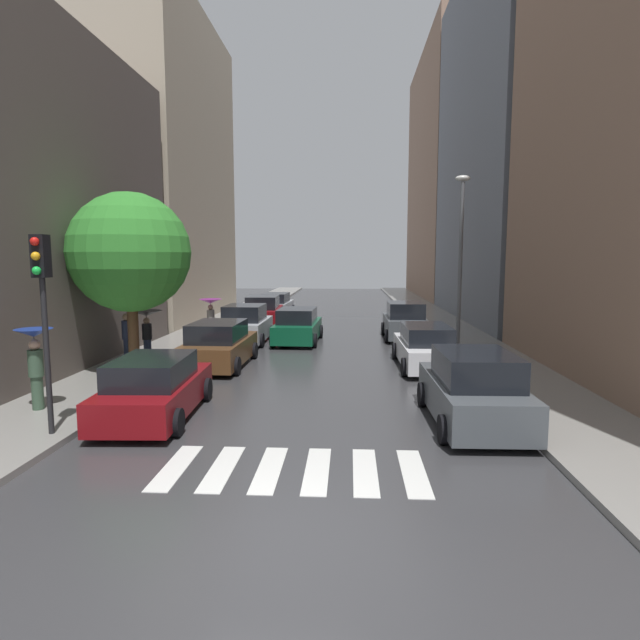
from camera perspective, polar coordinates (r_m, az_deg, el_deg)
ground_plane at (r=31.09m, az=1.28°, el=-0.55°), size 28.00×72.00×0.04m
sidewalk_left at (r=31.96m, az=-10.44°, el=-0.29°), size 3.00×72.00×0.15m
sidewalk_right at (r=31.54m, az=13.17°, el=-0.45°), size 3.00×72.00×0.15m
crosswalk_stripes at (r=10.25m, az=-2.94°, el=-15.95°), size 4.95×2.20×0.01m
building_left_mid at (r=36.27m, az=-16.82°, el=15.34°), size 6.00×15.09×19.03m
building_right_mid at (r=36.11m, az=20.17°, el=17.78°), size 6.00×18.41×22.17m
building_right_far at (r=55.61m, az=13.98°, el=14.86°), size 6.00×21.30×23.86m
parked_car_left_nearest at (r=13.75m, az=-17.54°, el=-7.14°), size 2.24×4.54×1.55m
parked_car_left_second at (r=19.48m, az=-10.94°, el=-2.73°), size 2.23×4.57×1.66m
parked_car_left_third at (r=24.67m, az=-8.11°, el=-0.56°), size 2.17×4.05×1.79m
parked_car_left_fourth at (r=30.49m, az=-6.19°, el=0.86°), size 2.28×4.60×1.77m
parked_car_left_fifth at (r=35.82m, az=-4.77°, el=1.63°), size 2.13×4.58×1.57m
parked_car_right_nearest at (r=13.09m, az=16.35°, el=-7.37°), size 2.18×4.43×1.77m
parked_car_right_second at (r=19.28m, az=11.40°, el=-2.96°), size 2.08×4.65×1.57m
parked_car_right_third at (r=25.89m, az=9.23°, el=-0.21°), size 2.11×4.04×1.81m
car_midroad at (r=24.50m, az=-2.45°, el=-0.71°), size 2.20×4.40×1.63m
pedestrian_foreground at (r=14.93m, az=-28.61°, el=-3.21°), size 0.90×0.90×2.05m
pedestrian_near_tree at (r=25.06m, az=-11.83°, el=1.13°), size 1.05×1.05×1.89m
pedestrian_by_kerb at (r=20.36m, az=-20.26°, el=-1.69°), size 0.36×0.36×1.81m
pedestrian_far_side at (r=20.74m, az=-18.36°, el=-0.18°), size 1.18×1.18×1.84m
street_tree_left at (r=18.52m, az=-19.99°, el=6.89°), size 3.95×3.95×5.96m
traffic_light_left_corner at (r=12.53m, az=-28.00°, el=2.89°), size 0.30×0.42×4.30m
lamp_post_right at (r=22.23m, az=15.06°, el=7.26°), size 0.60×0.28×7.10m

